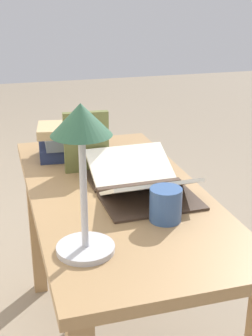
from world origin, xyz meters
name	(u,v)px	position (x,y,z in m)	size (l,w,h in m)	color
reading_desk	(117,222)	(0.00, 0.00, 0.62)	(1.23, 0.58, 0.74)	#937047
open_book	(140,181)	(-0.01, -0.08, 0.77)	(0.45, 0.32, 0.10)	#38281E
book_stack_tall	(72,141)	(0.38, 0.08, 0.81)	(0.21, 0.29, 0.13)	#1E284C
book_standing_upright	(86,142)	(0.20, 0.06, 0.85)	(0.04, 0.17, 0.23)	brown
reading_lamp	(82,147)	(-0.36, 0.18, 1.03)	(0.15, 0.15, 0.40)	#ADADB2
coffee_mug	(166,204)	(-0.25, -0.08, 0.79)	(0.10, 0.11, 0.10)	#335184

